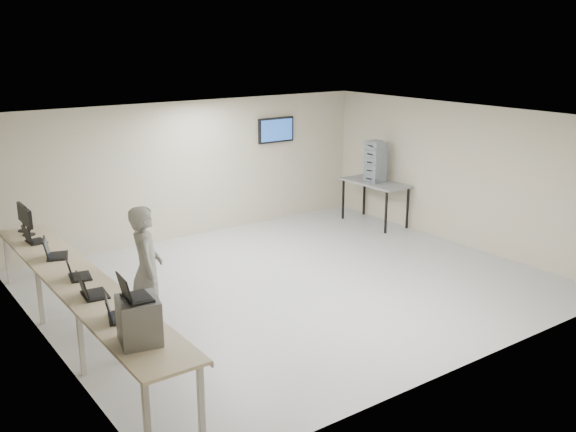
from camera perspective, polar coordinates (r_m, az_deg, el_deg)
room at (r=10.51m, az=0.60°, el=1.23°), size 8.01×7.01×2.81m
workbench at (r=9.08m, az=-18.04°, el=-5.82°), size 0.76×6.00×0.90m
equipment_box at (r=7.03m, az=-13.12°, el=-9.02°), size 0.51×0.55×0.49m
laptop_on_box at (r=6.88m, az=-13.72°, el=-6.70°), size 0.33×0.39×0.29m
laptop_0 at (r=7.68m, az=-15.06°, el=-8.35°), size 0.42×0.46×0.31m
laptop_1 at (r=8.41m, az=-17.21°, el=-6.37°), size 0.37×0.43×0.31m
laptop_2 at (r=9.08m, az=-18.37°, el=-4.85°), size 0.37×0.42×0.29m
laptop_3 at (r=10.02m, az=-20.18°, el=-3.07°), size 0.44×0.47×0.31m
laptop_4 at (r=10.85m, az=-21.78°, el=-1.87°), size 0.31×0.36×0.27m
monitor_near at (r=11.25m, az=-22.16°, el=-0.25°), size 0.20×0.46×0.45m
monitor_far at (r=11.52m, az=-22.52°, el=0.09°), size 0.21×0.46×0.46m
soldier at (r=9.11m, az=-12.42°, el=-4.71°), size 0.65×0.78×1.84m
side_table at (r=14.26m, az=7.76°, el=2.76°), size 0.74×1.59×0.95m
storage_bins at (r=14.14m, az=7.78°, el=4.81°), size 0.34×0.38×0.90m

